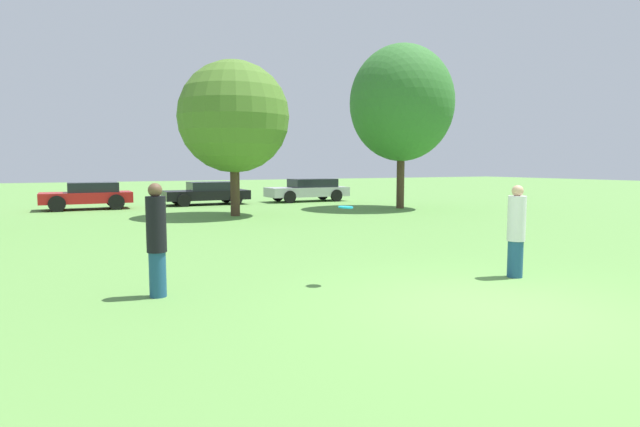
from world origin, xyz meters
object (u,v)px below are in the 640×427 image
object	(u,v)px
tree_2	(402,103)
parked_car_black	(208,193)
frisbee	(346,207)
person_catcher	(516,231)
parked_car_red	(88,195)
parked_car_silver	(309,189)
person_thrower	(157,239)
tree_1	(234,117)

from	to	relation	value
tree_2	parked_car_black	xyz separation A→B (m)	(-7.42, 6.24, -4.20)
frisbee	tree_2	xyz separation A→B (m)	(9.81, 11.98, 3.50)
person_catcher	parked_car_red	distance (m)	19.80
person_catcher	parked_car_silver	distance (m)	19.49
tree_2	person_thrower	bearing A→B (deg)	-138.28
parked_car_red	parked_car_black	world-z (taller)	parked_car_red
frisbee	tree_1	world-z (taller)	tree_1
person_thrower	tree_1	world-z (taller)	tree_1
tree_2	frisbee	bearing A→B (deg)	-129.30
parked_car_red	parked_car_silver	xyz separation A→B (m)	(11.10, 0.03, 0.01)
parked_car_black	person_catcher	bearing A→B (deg)	92.50
parked_car_silver	tree_2	bearing A→B (deg)	108.04
frisbee	tree_1	distance (m)	12.45
tree_2	parked_car_red	world-z (taller)	tree_2
parked_car_red	parked_car_silver	bearing A→B (deg)	-179.16
tree_2	parked_car_silver	bearing A→B (deg)	107.37
person_thrower	parked_car_red	xyz separation A→B (m)	(-0.19, 17.32, -0.24)
person_thrower	parked_car_red	distance (m)	17.32
person_thrower	person_catcher	size ratio (longest dim) A/B	1.05
frisbee	tree_2	bearing A→B (deg)	50.70
person_thrower	parked_car_black	size ratio (longest dim) A/B	0.42
person_catcher	parked_car_silver	bearing A→B (deg)	-90.61
person_thrower	parked_car_black	bearing A→B (deg)	87.17
frisbee	tree_2	world-z (taller)	tree_2
person_catcher	tree_2	distance (m)	15.11
frisbee	parked_car_silver	size ratio (longest dim) A/B	0.06
frisbee	parked_car_black	world-z (taller)	frisbee
frisbee	tree_2	size ratio (longest dim) A/B	0.03
parked_car_red	parked_car_black	bearing A→B (deg)	-176.12
tree_1	parked_car_red	world-z (taller)	tree_1
person_thrower	frisbee	size ratio (longest dim) A/B	6.93
parked_car_red	parked_car_black	size ratio (longest dim) A/B	0.92
person_thrower	parked_car_black	xyz separation A→B (m)	(5.36, 17.63, -0.28)
tree_1	tree_2	distance (m)	7.98
parked_car_red	parked_car_silver	world-z (taller)	parked_car_silver
parked_car_black	parked_car_silver	size ratio (longest dim) A/B	0.93
person_catcher	tree_1	bearing A→B (deg)	-70.98
parked_car_red	tree_2	bearing A→B (deg)	156.11
parked_car_silver	parked_car_black	bearing A→B (deg)	-2.21
person_catcher	parked_car_black	size ratio (longest dim) A/B	0.40
tree_1	parked_car_black	xyz separation A→B (m)	(0.51, 6.17, -3.25)
person_catcher	parked_car_red	bearing A→B (deg)	-57.80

